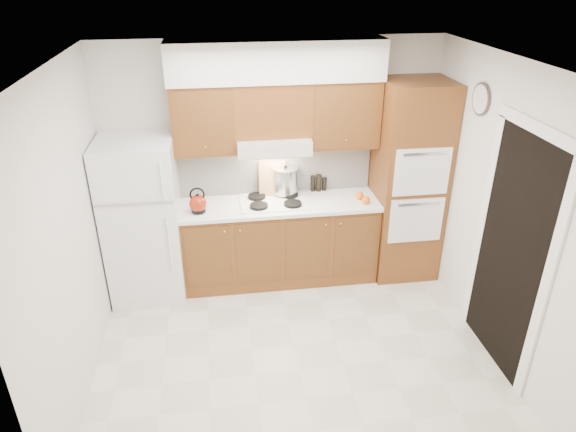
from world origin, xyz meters
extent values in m
plane|color=beige|center=(0.00, 0.00, 0.00)|extent=(3.60, 3.60, 0.00)
plane|color=white|center=(0.00, 0.00, 2.60)|extent=(3.60, 3.60, 0.00)
cube|color=silver|center=(0.00, 1.50, 1.30)|extent=(3.60, 0.02, 2.60)
cube|color=silver|center=(-1.80, 0.00, 1.30)|extent=(0.02, 3.00, 2.60)
cube|color=silver|center=(1.80, 0.00, 1.30)|extent=(0.02, 3.00, 2.60)
cube|color=white|center=(-1.41, 1.14, 0.86)|extent=(0.75, 0.72, 1.72)
cube|color=brown|center=(0.02, 1.20, 0.45)|extent=(2.11, 0.60, 0.90)
cube|color=white|center=(0.03, 1.19, 0.92)|extent=(2.13, 0.62, 0.04)
cube|color=white|center=(0.02, 1.49, 1.22)|extent=(2.11, 0.03, 0.56)
cube|color=brown|center=(1.44, 1.18, 1.10)|extent=(0.70, 0.65, 2.20)
cube|color=brown|center=(-0.71, 1.33, 1.85)|extent=(0.63, 0.33, 0.70)
cube|color=brown|center=(0.72, 1.33, 1.85)|extent=(0.73, 0.33, 0.70)
cube|color=silver|center=(-0.02, 1.27, 1.57)|extent=(0.75, 0.45, 0.15)
cube|color=brown|center=(-0.02, 1.33, 1.92)|extent=(0.75, 0.33, 0.55)
cube|color=silver|center=(0.03, 1.32, 2.40)|extent=(2.13, 0.36, 0.40)
cube|color=white|center=(-0.02, 1.21, 0.95)|extent=(0.74, 0.50, 0.01)
cube|color=black|center=(1.79, -0.35, 1.05)|extent=(0.02, 0.90, 2.10)
cylinder|color=#3F3833|center=(1.79, 0.55, 2.15)|extent=(0.02, 0.30, 0.30)
sphere|color=maroon|center=(-0.83, 1.08, 1.04)|extent=(0.22, 0.22, 0.18)
cube|color=tan|center=(-0.02, 1.40, 1.14)|extent=(0.30, 0.13, 0.38)
cylinder|color=#ACACB0|center=(0.12, 1.39, 1.11)|extent=(0.34, 0.34, 0.28)
cylinder|color=black|center=(0.44, 1.45, 1.03)|extent=(0.07, 0.07, 0.18)
cylinder|color=black|center=(0.50, 1.44, 1.04)|extent=(0.08, 0.08, 0.19)
cylinder|color=black|center=(0.57, 1.45, 1.01)|extent=(0.06, 0.06, 0.15)
sphere|color=orange|center=(0.93, 1.03, 0.98)|extent=(0.09, 0.09, 0.09)
sphere|color=orange|center=(0.90, 1.16, 0.98)|extent=(0.11, 0.11, 0.09)
camera|label=1|loc=(-0.60, -3.75, 3.28)|focal=32.00mm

